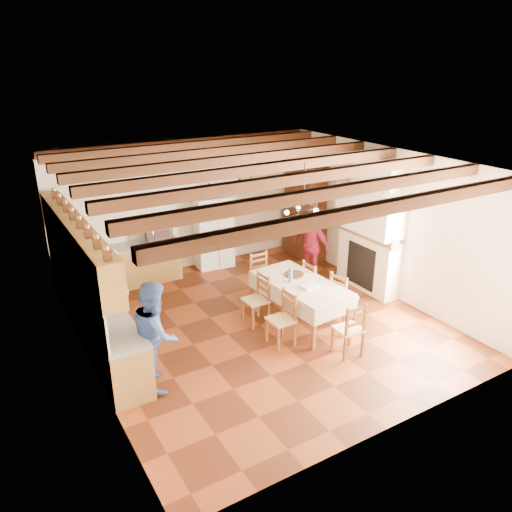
{
  "coord_description": "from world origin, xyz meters",
  "views": [
    {
      "loc": [
        -4.21,
        -6.91,
        4.61
      ],
      "look_at": [
        0.1,
        0.3,
        1.25
      ],
      "focal_mm": 35.0,
      "sensor_mm": 36.0,
      "label": 1
    }
  ],
  "objects": [
    {
      "name": "wall_front",
      "position": [
        0.0,
        -3.26,
        1.5
      ],
      "size": [
        6.0,
        0.02,
        3.0
      ],
      "primitive_type": "cube",
      "color": "beige",
      "rests_on": "ground"
    },
    {
      "name": "fireplace",
      "position": [
        2.72,
        0.2,
        1.4
      ],
      "size": [
        0.56,
        1.6,
        2.8
      ],
      "primitive_type": null,
      "color": "beige",
      "rests_on": "ground"
    },
    {
      "name": "fridge_vase",
      "position": [
        0.52,
        3.05,
        1.84
      ],
      "size": [
        0.36,
        0.36,
        0.3
      ],
      "primitive_type": "imported",
      "rotation": [
        0.0,
        0.0,
        0.29
      ],
      "color": "#34150B",
      "rests_on": "refrigerator"
    },
    {
      "name": "person_woman_red",
      "position": [
        2.03,
        1.21,
        0.79
      ],
      "size": [
        0.66,
        1.0,
        1.57
      ],
      "primitive_type": "imported",
      "rotation": [
        0.0,
        0.0,
        -1.24
      ],
      "color": "#9F1B37",
      "rests_on": "floor"
    },
    {
      "name": "upper_cabinets",
      "position": [
        -2.83,
        1.05,
        1.85
      ],
      "size": [
        0.35,
        4.2,
        0.7
      ],
      "primitive_type": "cube",
      "color": "brown",
      "rests_on": "ground"
    },
    {
      "name": "chandelier",
      "position": [
        0.68,
        -0.3,
        2.25
      ],
      "size": [
        0.47,
        0.47,
        0.03
      ],
      "primitive_type": "torus",
      "color": "black",
      "rests_on": "ground"
    },
    {
      "name": "refrigerator",
      "position": [
        0.55,
        3.05,
        0.84
      ],
      "size": [
        0.9,
        0.76,
        1.69
      ],
      "primitive_type": "cube",
      "rotation": [
        0.0,
        0.0,
        -0.08
      ],
      "color": "silver",
      "rests_on": "floor"
    },
    {
      "name": "chair_left_far",
      "position": [
        -0.02,
        0.12,
        0.48
      ],
      "size": [
        0.41,
        0.43,
        0.96
      ],
      "primitive_type": null,
      "rotation": [
        0.0,
        0.0,
        -1.55
      ],
      "color": "brown",
      "rests_on": "floor"
    },
    {
      "name": "wall_left",
      "position": [
        -3.01,
        0.0,
        1.5
      ],
      "size": [
        0.02,
        6.5,
        3.0
      ],
      "primitive_type": "cube",
      "color": "beige",
      "rests_on": "ground"
    },
    {
      "name": "ceiling",
      "position": [
        0.0,
        0.0,
        3.01
      ],
      "size": [
        6.0,
        6.5,
        0.02
      ],
      "primitive_type": "cube",
      "color": "silver",
      "rests_on": "ground"
    },
    {
      "name": "wall_right",
      "position": [
        3.01,
        0.0,
        1.5
      ],
      "size": [
        0.02,
        6.5,
        3.0
      ],
      "primitive_type": "cube",
      "color": "beige",
      "rests_on": "ground"
    },
    {
      "name": "person_man",
      "position": [
        -2.44,
        0.52,
        0.91
      ],
      "size": [
        0.45,
        0.67,
        1.83
      ],
      "primitive_type": "imported",
      "rotation": [
        0.0,
        0.0,
        1.59
      ],
      "color": "silver",
      "rests_on": "floor"
    },
    {
      "name": "chair_right_near",
      "position": [
        1.46,
        -0.6,
        0.48
      ],
      "size": [
        0.46,
        0.48,
        0.96
      ],
      "primitive_type": null,
      "rotation": [
        0.0,
        0.0,
        1.73
      ],
      "color": "brown",
      "rests_on": "floor"
    },
    {
      "name": "microwave",
      "position": [
        -0.78,
        2.95,
        1.06
      ],
      "size": [
        0.63,
        0.49,
        0.31
      ],
      "primitive_type": "imported",
      "rotation": [
        0.0,
        0.0,
        -0.2
      ],
      "color": "silver",
      "rests_on": "countertop_back"
    },
    {
      "name": "hutch",
      "position": [
        2.75,
        2.45,
        1.15
      ],
      "size": [
        0.64,
        1.31,
        2.3
      ],
      "primitive_type": null,
      "rotation": [
        0.0,
        0.0,
        -0.09
      ],
      "color": "#34150B",
      "rests_on": "floor"
    },
    {
      "name": "chair_end_near",
      "position": [
        0.76,
        -1.56,
        0.48
      ],
      "size": [
        0.44,
        0.43,
        0.96
      ],
      "primitive_type": null,
      "rotation": [
        0.0,
        0.0,
        3.08
      ],
      "color": "brown",
      "rests_on": "floor"
    },
    {
      "name": "person_woman_blue",
      "position": [
        -2.22,
        -0.71,
        0.84
      ],
      "size": [
        0.83,
        0.96,
        1.67
      ],
      "primitive_type": "imported",
      "rotation": [
        0.0,
        0.0,
        1.3
      ],
      "color": "#37559C",
      "rests_on": "floor"
    },
    {
      "name": "countertop_back",
      "position": [
        -1.55,
        2.95,
        0.88
      ],
      "size": [
        2.34,
        0.62,
        0.04
      ],
      "primitive_type": "cube",
      "color": "gray",
      "rests_on": "lower_cabinets_back"
    },
    {
      "name": "floor",
      "position": [
        0.0,
        0.0,
        -0.01
      ],
      "size": [
        6.0,
        6.5,
        0.02
      ],
      "primitive_type": "cube",
      "color": "#451C0B",
      "rests_on": "ground"
    },
    {
      "name": "lower_cabinets_back",
      "position": [
        -1.55,
        2.95,
        0.43
      ],
      "size": [
        2.3,
        0.6,
        0.86
      ],
      "primitive_type": "cube",
      "color": "brown",
      "rests_on": "ground"
    },
    {
      "name": "lower_cabinets_left",
      "position": [
        -2.7,
        1.05,
        0.43
      ],
      "size": [
        0.6,
        4.3,
        0.86
      ],
      "primitive_type": "cube",
      "color": "brown",
      "rests_on": "ground"
    },
    {
      "name": "backsplash_back",
      "position": [
        -1.55,
        3.23,
        1.2
      ],
      "size": [
        2.3,
        0.03,
        0.6
      ],
      "primitive_type": "cube",
      "color": "#F1EACE",
      "rests_on": "ground"
    },
    {
      "name": "countertop_left",
      "position": [
        -2.7,
        1.05,
        0.88
      ],
      "size": [
        0.62,
        4.3,
        0.04
      ],
      "primitive_type": "cube",
      "color": "gray",
      "rests_on": "lower_cabinets_left"
    },
    {
      "name": "wall_back",
      "position": [
        0.0,
        3.26,
        1.5
      ],
      "size": [
        6.0,
        0.02,
        3.0
      ],
      "primitive_type": "cube",
      "color": "beige",
      "rests_on": "ground"
    },
    {
      "name": "wall_picture",
      "position": [
        1.55,
        3.23,
        1.85
      ],
      "size": [
        0.34,
        0.03,
        0.42
      ],
      "primitive_type": "cube",
      "color": "#321D17",
      "rests_on": "ground"
    },
    {
      "name": "backsplash_left",
      "position": [
        -2.98,
        1.05,
        1.2
      ],
      "size": [
        0.03,
        4.3,
        0.6
      ],
      "primitive_type": "cube",
      "color": "#F1EACE",
      "rests_on": "ground"
    },
    {
      "name": "chair_left_near",
      "position": [
        -0.02,
        -0.73,
        0.48
      ],
      "size": [
        0.41,
        0.43,
        0.96
      ],
      "primitive_type": null,
      "rotation": [
        0.0,
        0.0,
        -1.55
      ],
      "color": "brown",
      "rests_on": "floor"
    },
    {
      "name": "chair_end_far",
      "position": [
        0.63,
        0.92,
        0.48
      ],
      "size": [
        0.42,
        0.4,
        0.96
      ],
      "primitive_type": null,
      "rotation": [
        0.0,
        0.0,
        0.0
      ],
      "color": "brown",
      "rests_on": "floor"
    },
    {
      "name": "chair_right_far",
      "position": [
        1.33,
        0.09,
        0.48
      ],
      "size": [
        0.4,
        0.42,
        0.96
      ],
      "primitive_type": null,
      "rotation": [
        0.0,
        0.0,
        1.58
      ],
      "color": "brown",
      "rests_on": "floor"
    },
    {
      "name": "dining_table",
      "position": [
        0.68,
        -0.3,
        0.74
      ],
      "size": [
        1.1,
        1.96,
        0.83
      ],
      "rotation": [
        0.0,
        0.0,
        0.07
      ],
      "color": "beige",
      "rests_on": "floor"
    },
    {
      "name": "ceiling_beams",
      "position": [
        0.0,
        0.0,
        2.91
      ],
      "size": [
        6.0,
        6.3,
        0.16
      ],
      "primitive_type": null,
      "color": "#3B2110",
      "rests_on": "ground"
    }
  ]
}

